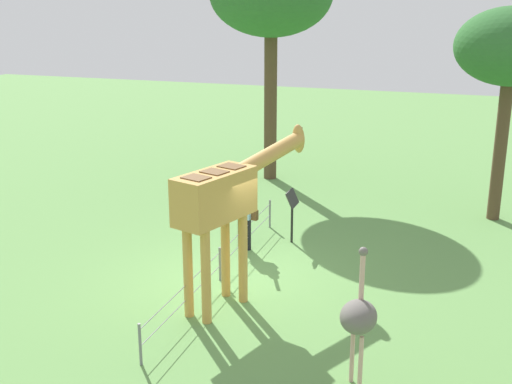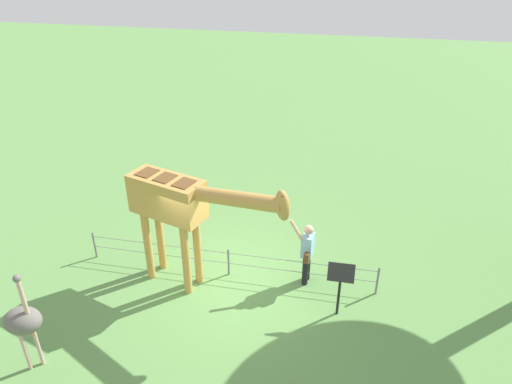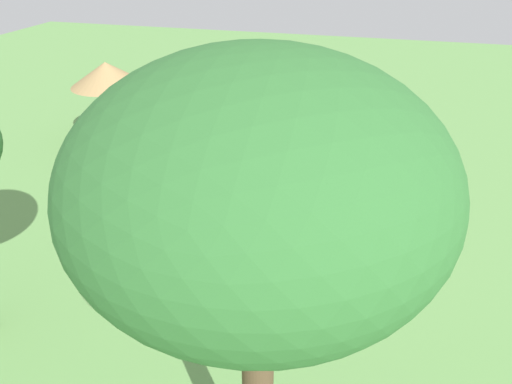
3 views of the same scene
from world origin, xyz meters
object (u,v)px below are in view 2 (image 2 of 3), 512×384
object	(u,v)px
visitor	(307,251)
ostrich	(23,321)
info_sign	(340,279)
giraffe	(180,205)

from	to	relation	value
visitor	ostrich	size ratio (longest dim) A/B	0.79
ostrich	info_sign	size ratio (longest dim) A/B	1.70
visitor	ostrich	world-z (taller)	ostrich
giraffe	ostrich	world-z (taller)	giraffe
visitor	ostrich	distance (m)	5.97
giraffe	ostrich	xyz separation A→B (m)	(-2.03, -2.92, -0.99)
visitor	ostrich	xyz separation A→B (m)	(-4.79, -3.55, 0.27)
ostrich	info_sign	distance (m)	6.18
giraffe	ostrich	size ratio (longest dim) A/B	1.69
info_sign	giraffe	bearing A→B (deg)	174.99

